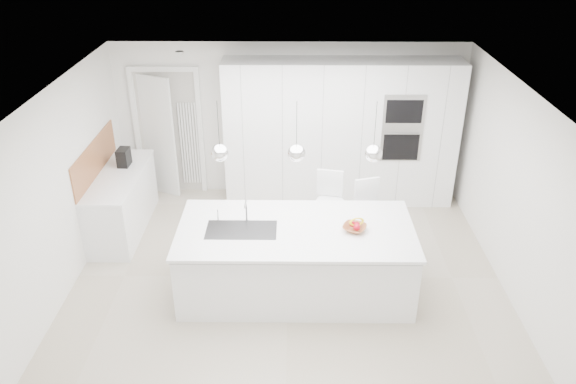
{
  "coord_description": "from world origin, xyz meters",
  "views": [
    {
      "loc": [
        0.06,
        -6.0,
        4.39
      ],
      "look_at": [
        0.0,
        0.3,
        1.1
      ],
      "focal_mm": 35.0,
      "sensor_mm": 36.0,
      "label": 1
    }
  ],
  "objects_px": {
    "espresso_machine": "(124,157)",
    "bar_stool_left": "(330,213)",
    "fruit_bowl": "(354,228)",
    "bar_stool_right": "(366,220)",
    "island_base": "(296,263)"
  },
  "relations": [
    {
      "from": "island_base",
      "to": "bar_stool_left",
      "type": "relative_size",
      "value": 2.44
    },
    {
      "from": "island_base",
      "to": "espresso_machine",
      "type": "height_order",
      "value": "espresso_machine"
    },
    {
      "from": "espresso_machine",
      "to": "island_base",
      "type": "bearing_deg",
      "value": -33.28
    },
    {
      "from": "espresso_machine",
      "to": "bar_stool_left",
      "type": "distance_m",
      "value": 3.14
    },
    {
      "from": "island_base",
      "to": "espresso_machine",
      "type": "bearing_deg",
      "value": 144.36
    },
    {
      "from": "fruit_bowl",
      "to": "bar_stool_right",
      "type": "relative_size",
      "value": 0.25
    },
    {
      "from": "espresso_machine",
      "to": "bar_stool_left",
      "type": "height_order",
      "value": "espresso_machine"
    },
    {
      "from": "island_base",
      "to": "fruit_bowl",
      "type": "height_order",
      "value": "fruit_bowl"
    },
    {
      "from": "bar_stool_right",
      "to": "island_base",
      "type": "bearing_deg",
      "value": -155.13
    },
    {
      "from": "bar_stool_right",
      "to": "bar_stool_left",
      "type": "bearing_deg",
      "value": 146.58
    },
    {
      "from": "fruit_bowl",
      "to": "espresso_machine",
      "type": "relative_size",
      "value": 1.05
    },
    {
      "from": "fruit_bowl",
      "to": "bar_stool_right",
      "type": "distance_m",
      "value": 0.95
    },
    {
      "from": "island_base",
      "to": "fruit_bowl",
      "type": "distance_m",
      "value": 0.86
    },
    {
      "from": "bar_stool_left",
      "to": "bar_stool_right",
      "type": "relative_size",
      "value": 1.04
    },
    {
      "from": "bar_stool_left",
      "to": "fruit_bowl",
      "type": "bearing_deg",
      "value": -65.45
    }
  ]
}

